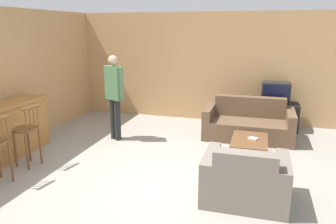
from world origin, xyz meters
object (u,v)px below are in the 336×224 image
(coffee_table, at_px, (249,142))
(bar_chair_mid, at_px, (27,134))
(tv_unit, at_px, (274,116))
(tv, at_px, (276,93))
(book_on_table, at_px, (253,138))
(person_by_window, at_px, (114,92))
(armchair_near, at_px, (245,181))
(couch_far, at_px, (248,124))

(coffee_table, bearing_deg, bar_chair_mid, -160.27)
(tv_unit, height_order, tv, tv)
(coffee_table, xyz_separation_m, book_on_table, (0.06, 0.03, 0.07))
(tv, bearing_deg, person_by_window, -152.11)
(armchair_near, distance_m, tv, 3.52)
(book_on_table, relative_size, person_by_window, 0.12)
(tv_unit, bearing_deg, coffee_table, -102.25)
(coffee_table, bearing_deg, tv, 77.73)
(bar_chair_mid, height_order, coffee_table, bar_chair_mid)
(tv, relative_size, person_by_window, 0.35)
(bar_chair_mid, height_order, tv, tv)
(tv, relative_size, book_on_table, 3.01)
(armchair_near, xyz_separation_m, book_on_table, (0.05, 1.46, 0.11))
(armchair_near, height_order, tv_unit, armchair_near)
(armchair_near, height_order, tv, tv)
(tv_unit, height_order, person_by_window, person_by_window)
(bar_chair_mid, height_order, couch_far, bar_chair_mid)
(couch_far, relative_size, coffee_table, 1.94)
(couch_far, relative_size, tv, 2.97)
(couch_far, distance_m, armchair_near, 2.67)
(couch_far, distance_m, coffee_table, 1.25)
(couch_far, relative_size, person_by_window, 1.04)
(coffee_table, distance_m, person_by_window, 2.79)
(book_on_table, bearing_deg, coffee_table, -148.52)
(tv_unit, bearing_deg, armchair_near, -97.08)
(tv_unit, bearing_deg, couch_far, -123.45)
(tv_unit, xyz_separation_m, book_on_table, (-0.38, -1.99, 0.09))
(couch_far, height_order, book_on_table, couch_far)
(armchair_near, xyz_separation_m, person_by_window, (-2.69, 1.80, 0.70))
(bar_chair_mid, bearing_deg, tv_unit, 39.82)
(tv_unit, distance_m, book_on_table, 2.03)
(bar_chair_mid, relative_size, tv, 1.70)
(tv_unit, xyz_separation_m, person_by_window, (-3.12, -1.66, 0.68))
(couch_far, bearing_deg, tv, 56.45)
(bar_chair_mid, distance_m, couch_far, 4.24)
(armchair_near, relative_size, tv_unit, 1.05)
(book_on_table, bearing_deg, tv_unit, 79.11)
(armchair_near, distance_m, coffee_table, 1.43)
(coffee_table, relative_size, person_by_window, 0.54)
(book_on_table, bearing_deg, couch_far, 96.40)
(book_on_table, bearing_deg, armchair_near, -91.80)
(armchair_near, bearing_deg, bar_chair_mid, 177.15)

